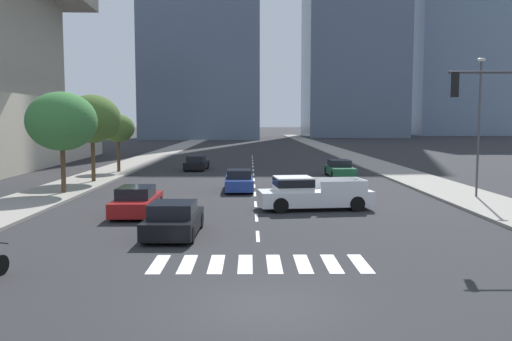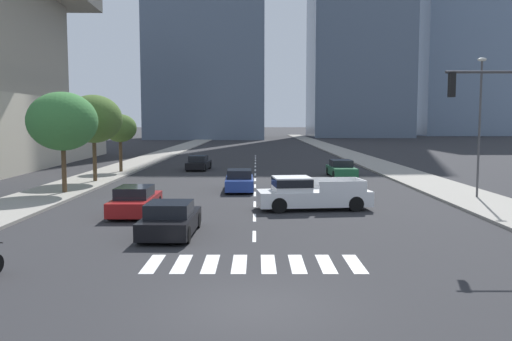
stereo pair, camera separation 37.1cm
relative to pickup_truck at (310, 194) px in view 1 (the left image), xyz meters
name	(u,v)px [view 1 (the left image)]	position (x,y,z in m)	size (l,w,h in m)	color
ground_plane	(263,306)	(-2.70, -14.05, -0.81)	(800.00, 800.00, 0.00)	#28282B
sidewalk_east	(407,176)	(9.65, 15.95, -0.74)	(4.00, 260.00, 0.15)	gray
sidewalk_west	(100,176)	(-15.05, 15.95, -0.74)	(4.00, 260.00, 0.15)	gray
crosswalk_near	(260,264)	(-2.70, -10.22, -0.81)	(6.75, 2.23, 0.01)	silver
lane_divider_center	(254,174)	(-2.70, 17.78, -0.81)	(0.14, 50.00, 0.01)	silver
pickup_truck	(310,194)	(0.00, 0.00, 0.00)	(5.81, 2.59, 1.67)	silver
sedan_green_0	(340,169)	(4.23, 16.03, -0.20)	(1.97, 4.44, 1.34)	#1E6038
sedan_red_1	(137,201)	(-8.42, -1.25, -0.19)	(1.82, 4.68, 1.35)	maroon
sedan_blue_2	(239,181)	(-3.70, 7.36, -0.18)	(1.86, 4.59, 1.37)	navy
sedan_black_3	(197,163)	(-7.88, 21.90, -0.21)	(2.03, 4.33, 1.33)	black
sedan_black_4	(174,220)	(-5.98, -6.03, -0.20)	(2.01, 4.25, 1.32)	black
street_lamp_east	(479,117)	(9.95, 3.50, 3.85)	(0.50, 0.24, 7.81)	#3F3F42
street_tree_nearest	(62,121)	(-14.25, 5.50, 3.62)	(4.14, 4.14, 6.05)	#4C3823
street_tree_second	(92,119)	(-14.25, 11.63, 3.79)	(4.04, 4.04, 6.18)	#4C3823
street_tree_third	(118,128)	(-14.25, 18.98, 3.02)	(2.80, 2.80, 4.90)	#4C3823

